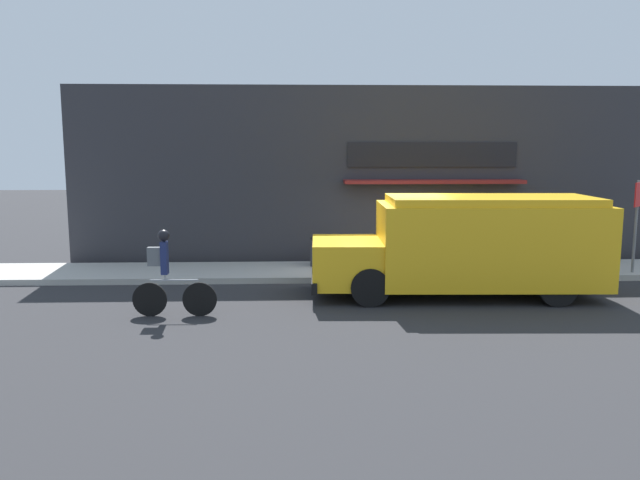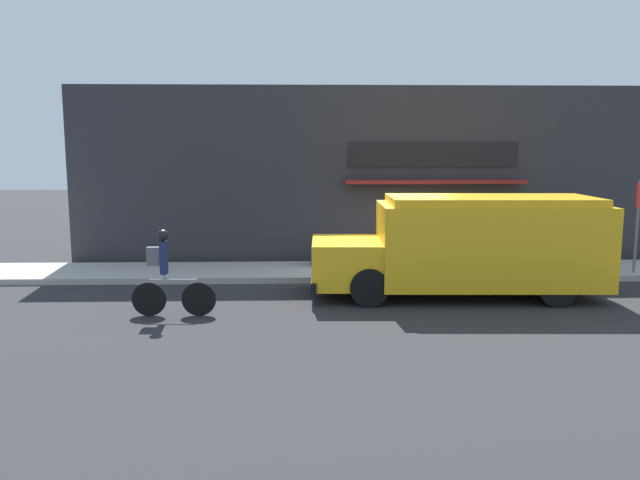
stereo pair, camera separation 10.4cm
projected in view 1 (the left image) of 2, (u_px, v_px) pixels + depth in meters
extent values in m
plane|color=#2B2B2D|center=(391.00, 283.00, 15.22)|extent=(70.00, 70.00, 0.00)
cube|color=#ADAAA3|center=(385.00, 271.00, 16.30)|extent=(28.00, 2.21, 0.15)
cube|color=#2D2D33|center=(379.00, 176.00, 17.45)|extent=(17.26, 0.18, 4.97)
cube|color=black|center=(432.00, 155.00, 17.31)|extent=(4.73, 0.05, 0.68)
cube|color=maroon|center=(434.00, 182.00, 17.13)|extent=(4.96, 0.63, 0.10)
cube|color=yellow|center=(489.00, 244.00, 13.72)|extent=(4.87, 2.28, 1.77)
cube|color=yellow|center=(346.00, 262.00, 13.76)|extent=(1.55, 2.00, 0.97)
cube|color=yellow|center=(491.00, 200.00, 13.57)|extent=(4.48, 2.10, 0.17)
cube|color=black|center=(315.00, 279.00, 13.81)|extent=(0.19, 2.09, 0.24)
cube|color=red|center=(420.00, 232.00, 15.00)|extent=(0.04, 0.44, 0.44)
cylinder|color=black|center=(364.00, 270.00, 14.71)|extent=(0.82, 0.29, 0.81)
cylinder|color=black|center=(370.00, 287.00, 12.92)|extent=(0.82, 0.29, 0.81)
cylinder|color=black|center=(528.00, 270.00, 14.73)|extent=(0.82, 0.29, 0.81)
cylinder|color=black|center=(557.00, 287.00, 12.94)|extent=(0.82, 0.29, 0.81)
cylinder|color=black|center=(200.00, 299.00, 12.17)|extent=(0.67, 0.05, 0.67)
cylinder|color=black|center=(150.00, 300.00, 12.15)|extent=(0.67, 0.05, 0.67)
cylinder|color=#999EA3|center=(174.00, 280.00, 12.11)|extent=(0.92, 0.05, 0.04)
cylinder|color=#999EA3|center=(165.00, 277.00, 12.09)|extent=(0.04, 0.04, 0.12)
cube|color=navy|center=(164.00, 258.00, 12.04)|extent=(0.12, 0.20, 0.64)
sphere|color=black|center=(164.00, 235.00, 11.97)|extent=(0.23, 0.23, 0.23)
cube|color=#565B60|center=(155.00, 256.00, 12.03)|extent=(0.26, 0.15, 0.36)
cylinder|color=slate|center=(636.00, 227.00, 15.61)|extent=(0.07, 0.07, 2.32)
cube|color=red|center=(639.00, 195.00, 15.44)|extent=(0.45, 0.45, 0.60)
cylinder|color=#38383D|center=(320.00, 253.00, 16.57)|extent=(0.53, 0.53, 0.72)
cylinder|color=black|center=(320.00, 238.00, 16.52)|extent=(0.54, 0.54, 0.04)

